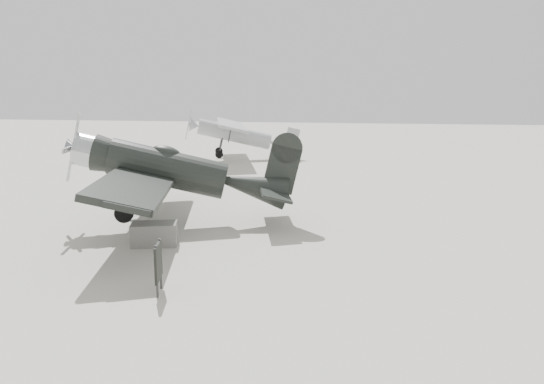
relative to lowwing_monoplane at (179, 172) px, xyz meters
The scene contains 5 objects.
ground 3.51m from the lowwing_monoplane, 19.80° to the right, with size 160.00×160.00×0.00m, color #9E998C.
lowwing_monoplane is the anchor object (origin of this frame).
highwing_monoplane 21.83m from the lowwing_monoplane, 99.00° to the left, with size 8.93×12.39×3.53m.
equipment_block 3.43m from the lowwing_monoplane, 86.03° to the right, with size 1.54×0.96×0.77m, color #66625F.
sign_board 7.62m from the lowwing_monoplane, 72.79° to the right, with size 0.31×0.95×1.39m.
Camera 1 is at (5.17, -18.54, 5.12)m, focal length 35.00 mm.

